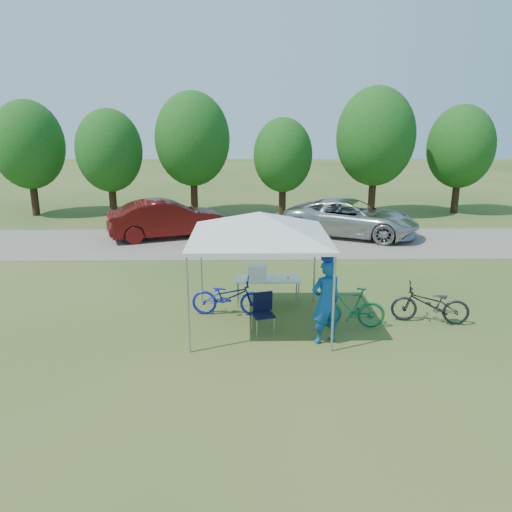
% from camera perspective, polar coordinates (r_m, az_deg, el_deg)
% --- Properties ---
extents(ground, '(100.00, 100.00, 0.00)m').
position_cam_1_polar(ground, '(12.11, 0.37, -7.72)').
color(ground, '#2D5119').
rests_on(ground, ground).
extents(gravel_strip, '(24.00, 5.00, 0.02)m').
position_cam_1_polar(gravel_strip, '(19.72, -0.16, 1.51)').
color(gravel_strip, gray).
rests_on(gravel_strip, ground).
extents(canopy, '(4.53, 4.53, 3.00)m').
position_cam_1_polar(canopy, '(11.33, 0.39, 4.70)').
color(canopy, '#A5A5AA').
rests_on(canopy, ground).
extents(treeline, '(24.89, 4.28, 6.30)m').
position_cam_1_polar(treeline, '(25.21, -1.05, 12.67)').
color(treeline, '#382314').
rests_on(treeline, ground).
extents(folding_table, '(1.68, 0.70, 0.69)m').
position_cam_1_polar(folding_table, '(13.20, 1.36, -2.73)').
color(folding_table, white).
rests_on(folding_table, ground).
extents(folding_chair, '(0.56, 0.59, 0.90)m').
position_cam_1_polar(folding_chair, '(11.54, 0.79, -6.06)').
color(folding_chair, black).
rests_on(folding_chair, ground).
extents(cooler, '(0.49, 0.33, 0.35)m').
position_cam_1_polar(cooler, '(13.12, 0.13, -1.81)').
color(cooler, white).
rests_on(cooler, folding_table).
extents(ice_cream_cup, '(0.07, 0.07, 0.05)m').
position_cam_1_polar(ice_cream_cup, '(13.16, 3.69, -2.49)').
color(ice_cream_cup, gold).
rests_on(ice_cream_cup, folding_table).
extents(cyclist, '(0.80, 0.66, 1.88)m').
position_cam_1_polar(cyclist, '(10.93, 7.98, -5.19)').
color(cyclist, '#124B94').
rests_on(cyclist, ground).
extents(bike_blue, '(1.87, 0.78, 0.96)m').
position_cam_1_polar(bike_blue, '(12.49, -3.19, -4.65)').
color(bike_blue, '#1419AF').
rests_on(bike_blue, ground).
extents(bike_green, '(1.69, 0.66, 0.99)m').
position_cam_1_polar(bike_green, '(11.97, 10.66, -5.74)').
color(bike_green, '#197041').
rests_on(bike_green, ground).
extents(bike_dark, '(1.90, 1.00, 0.95)m').
position_cam_1_polar(bike_dark, '(12.69, 19.30, -5.21)').
color(bike_dark, black).
rests_on(bike_dark, ground).
extents(minivan, '(5.99, 4.57, 1.51)m').
position_cam_1_polar(minivan, '(21.12, 10.85, 4.31)').
color(minivan, '#BAB9B5').
rests_on(minivan, gravel_strip).
extents(sedan, '(4.99, 3.14, 1.55)m').
position_cam_1_polar(sedan, '(20.77, -10.17, 4.21)').
color(sedan, '#510D0D').
rests_on(sedan, gravel_strip).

